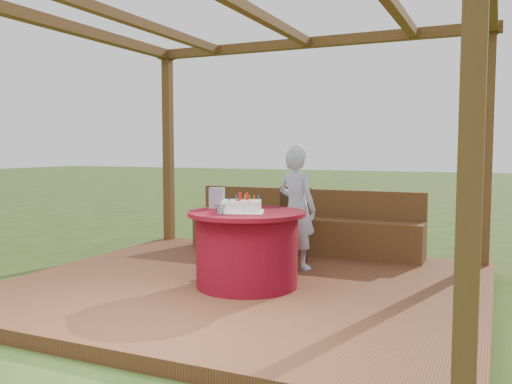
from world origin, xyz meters
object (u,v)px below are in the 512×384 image
chair (290,221)px  table (247,248)px  drinking_glass (220,210)px  gift_bag (217,198)px  birthday_cake (242,206)px  bench (303,232)px  elderly_woman (297,206)px

chair → table: bearing=-88.6°
table → drinking_glass: 0.54m
gift_bag → table: bearing=-32.8°
chair → gift_bag: gift_bag is taller
gift_bag → birthday_cake: bearing=-42.7°
bench → chair: 0.65m
elderly_woman → birthday_cake: size_ratio=2.57×
elderly_woman → gift_bag: size_ratio=6.66×
chair → drinking_glass: bearing=-92.6°
birthday_cake → gift_bag: size_ratio=2.60×
chair → birthday_cake: birthday_cake is taller
gift_bag → drinking_glass: (0.29, -0.47, -0.06)m
table → birthday_cake: (-0.02, -0.07, 0.41)m
table → gift_bag: bearing=163.2°
bench → chair: (0.05, -0.61, 0.21)m
birthday_cake → gift_bag: gift_bag is taller
chair → gift_bag: bearing=-107.8°
gift_bag → bench: bearing=63.8°
table → gift_bag: 0.61m
bench → table: bearing=-87.7°
elderly_woman → drinking_glass: size_ratio=14.15×
bench → gift_bag: size_ratio=14.57×
gift_bag → elderly_woman: bearing=40.3°
bench → gift_bag: 1.85m
elderly_woman → gift_bag: (-0.55, -0.83, 0.14)m
bench → drinking_glass: 2.26m
elderly_woman → drinking_glass: bearing=-101.6°
drinking_glass → elderly_woman: bearing=78.4°
elderly_woman → drinking_glass: 1.32m
elderly_woman → table: bearing=-99.8°
table → birthday_cake: bearing=-110.2°
bench → chair: size_ratio=3.45×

